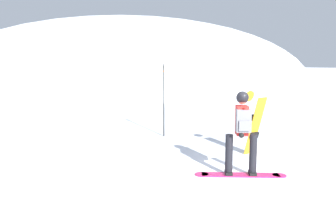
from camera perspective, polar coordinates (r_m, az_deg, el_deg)
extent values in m
plane|color=white|center=(7.37, 16.09, -10.81)|extent=(300.00, 300.00, 0.00)
ellipsoid|color=white|center=(37.04, -5.72, 3.84)|extent=(36.31, 32.68, 13.25)
cube|color=#D11E5B|center=(7.64, 11.25, -9.93)|extent=(1.44, 1.11, 0.02)
cylinder|color=#D11E5B|center=(7.56, 5.31, -10.00)|extent=(0.28, 0.28, 0.02)
cylinder|color=#D11E5B|center=(7.79, 17.02, -9.76)|extent=(0.28, 0.28, 0.02)
cube|color=black|center=(7.59, 9.45, -9.66)|extent=(0.26, 0.29, 0.06)
cube|color=black|center=(7.66, 13.06, -9.59)|extent=(0.26, 0.29, 0.06)
cylinder|color=black|center=(7.49, 9.51, -6.88)|extent=(0.15, 0.15, 0.82)
cylinder|color=black|center=(7.56, 13.15, -6.83)|extent=(0.15, 0.15, 0.82)
cube|color=red|center=(7.38, 11.47, -1.58)|extent=(0.39, 0.42, 0.58)
cylinder|color=red|center=(7.16, 11.76, -1.87)|extent=(0.20, 0.18, 0.57)
cylinder|color=red|center=(7.61, 11.21, -1.31)|extent=(0.20, 0.18, 0.57)
sphere|color=black|center=(7.18, 11.41, -3.87)|extent=(0.11, 0.11, 0.11)
sphere|color=black|center=(7.66, 10.84, -3.14)|extent=(0.11, 0.11, 0.11)
cube|color=slate|center=(7.18, 11.72, -1.67)|extent=(0.33, 0.31, 0.44)
cube|color=slate|center=(7.10, 11.83, -2.44)|extent=(0.20, 0.16, 0.20)
sphere|color=tan|center=(7.33, 11.56, 1.70)|extent=(0.21, 0.21, 0.21)
sphere|color=black|center=(7.33, 11.56, 1.93)|extent=(0.25, 0.25, 0.25)
cube|color=navy|center=(7.46, 11.40, 1.80)|extent=(0.16, 0.12, 0.08)
cube|color=orange|center=(9.14, 13.48, -2.51)|extent=(0.28, 0.46, 1.46)
cylinder|color=orange|center=(9.20, 12.64, 2.15)|extent=(0.28, 0.10, 0.27)
cube|color=black|center=(9.13, 13.38, -1.12)|extent=(0.25, 0.11, 0.15)
cube|color=black|center=(9.20, 13.30, -3.83)|extent=(0.25, 0.11, 0.15)
cylinder|color=black|center=(11.21, -0.66, 1.41)|extent=(0.04, 0.04, 2.20)
cylinder|color=orange|center=(11.15, -0.67, 6.10)|extent=(0.20, 0.20, 0.01)
cone|color=black|center=(11.15, -0.67, 7.23)|extent=(0.04, 0.04, 0.08)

